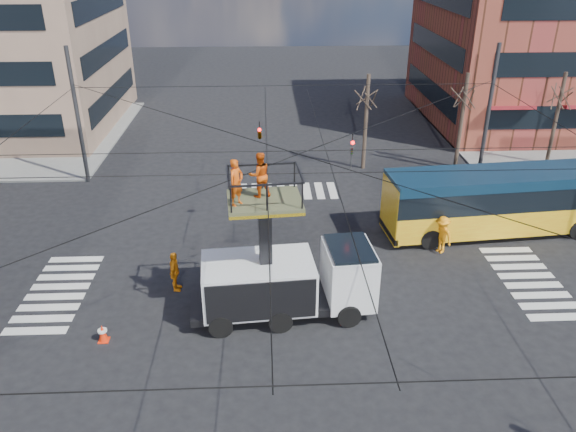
% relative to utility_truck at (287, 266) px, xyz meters
% --- Properties ---
extents(ground, '(120.00, 120.00, 0.00)m').
position_rel_utility_truck_xyz_m(ground, '(0.51, 1.81, -2.12)').
color(ground, black).
rests_on(ground, ground).
extents(sidewalk_ne, '(18.00, 18.00, 0.12)m').
position_rel_utility_truck_xyz_m(sidewalk_ne, '(21.51, 22.81, -2.06)').
color(sidewalk_ne, slate).
rests_on(sidewalk_ne, ground).
extents(sidewalk_nw, '(18.00, 18.00, 0.12)m').
position_rel_utility_truck_xyz_m(sidewalk_nw, '(-20.49, 22.81, -2.06)').
color(sidewalk_nw, slate).
rests_on(sidewalk_nw, ground).
extents(crosswalks, '(22.40, 22.40, 0.02)m').
position_rel_utility_truck_xyz_m(crosswalks, '(0.51, 1.81, -2.11)').
color(crosswalks, silver).
rests_on(crosswalks, ground).
extents(building_ne, '(20.06, 16.06, 14.00)m').
position_rel_utility_truck_xyz_m(building_ne, '(22.49, 25.79, 4.89)').
color(building_ne, brown).
rests_on(building_ne, ground).
extents(overhead_network, '(24.24, 24.24, 8.00)m').
position_rel_utility_truck_xyz_m(overhead_network, '(0.44, 2.22, 2.17)').
color(overhead_network, '#2D2D30').
rests_on(overhead_network, ground).
extents(tree_a, '(2.00, 2.00, 6.00)m').
position_rel_utility_truck_xyz_m(tree_a, '(5.51, 15.31, 2.51)').
color(tree_a, '#382B21').
rests_on(tree_a, ground).
extents(tree_b, '(2.00, 2.00, 6.00)m').
position_rel_utility_truck_xyz_m(tree_b, '(11.51, 15.31, 2.51)').
color(tree_b, '#382B21').
rests_on(tree_b, ground).
extents(tree_c, '(2.00, 2.00, 6.00)m').
position_rel_utility_truck_xyz_m(tree_c, '(17.51, 15.31, 2.51)').
color(tree_c, '#382B21').
rests_on(tree_c, ground).
extents(utility_truck, '(7.17, 3.13, 6.57)m').
position_rel_utility_truck_xyz_m(utility_truck, '(0.00, 0.00, 0.00)').
color(utility_truck, black).
rests_on(utility_truck, ground).
extents(city_bus, '(11.80, 3.70, 3.20)m').
position_rel_utility_truck_xyz_m(city_bus, '(10.86, 6.34, -0.39)').
color(city_bus, orange).
rests_on(city_bus, ground).
extents(traffic_cone, '(0.36, 0.36, 0.70)m').
position_rel_utility_truck_xyz_m(traffic_cone, '(-6.76, -1.49, -1.76)').
color(traffic_cone, red).
rests_on(traffic_cone, ground).
extents(worker_ground, '(0.50, 1.06, 1.75)m').
position_rel_utility_truck_xyz_m(worker_ground, '(-4.56, 1.76, -1.24)').
color(worker_ground, orange).
rests_on(worker_ground, ground).
extents(flagger, '(1.17, 1.35, 1.82)m').
position_rel_utility_truck_xyz_m(flagger, '(7.36, 4.44, -1.21)').
color(flagger, orange).
rests_on(flagger, ground).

